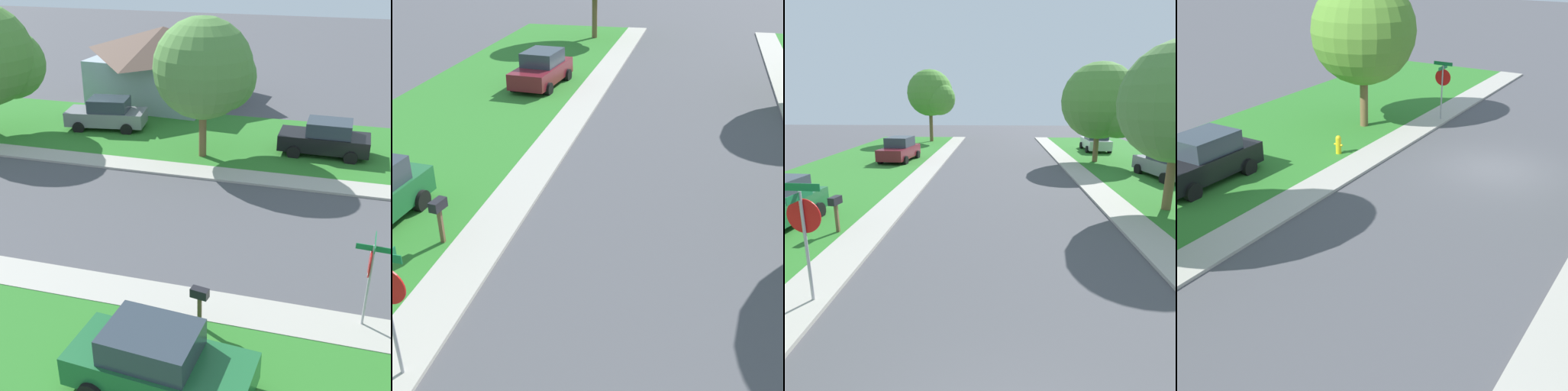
# 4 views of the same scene
# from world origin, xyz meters

# --- Properties ---
(sidewalk_west) EXTENTS (1.40, 56.00, 0.10)m
(sidewalk_west) POSITION_xyz_m (-4.70, 12.00, 0.05)
(sidewalk_west) COLOR #ADA89E
(sidewalk_west) RESTS_ON ground
(car_maroon_driveway_right) EXTENTS (2.35, 4.45, 1.76)m
(car_maroon_driveway_right) POSITION_xyz_m (-7.33, 23.48, 0.87)
(car_maroon_driveway_right) COLOR maroon
(car_maroon_driveway_right) RESTS_ON ground
(mailbox) EXTENTS (0.32, 0.51, 1.31)m
(mailbox) POSITION_xyz_m (-5.64, 8.95, 1.01)
(mailbox) COLOR brown
(mailbox) RESTS_ON ground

